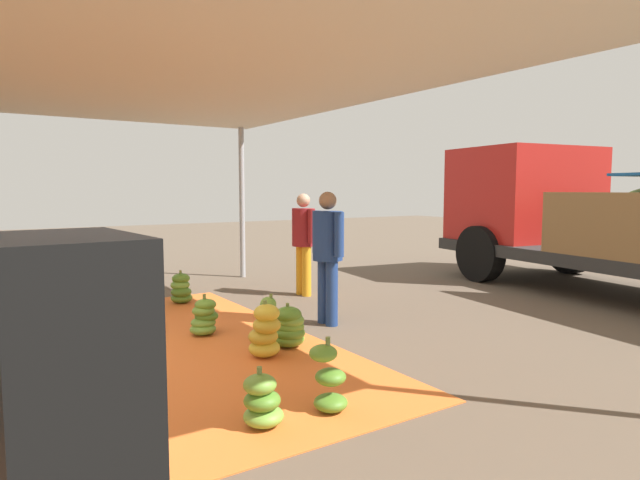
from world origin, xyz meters
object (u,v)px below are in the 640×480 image
banana_bunch_7 (60,337)px  worker_0 (303,236)px  banana_bunch_11 (204,318)px  banana_bunch_4 (134,292)px  banana_bunch_3 (262,402)px  banana_bunch_2 (181,289)px  banana_bunch_1 (265,333)px  banana_bunch_6 (11,316)px  worker_1 (328,248)px  banana_bunch_9 (289,328)px  cargo_truck_main (631,217)px  banana_bunch_8 (270,318)px  banana_bunch_0 (329,381)px  banana_bunch_12 (21,326)px

banana_bunch_7 → worker_0: worker_0 is taller
banana_bunch_11 → banana_bunch_4: bearing=-172.5°
banana_bunch_3 → banana_bunch_4: (-4.52, 0.27, 0.02)m
banana_bunch_2 → banana_bunch_7: 2.56m
banana_bunch_3 → banana_bunch_11: size_ratio=0.91×
banana_bunch_1 → banana_bunch_6: size_ratio=1.08×
banana_bunch_3 → worker_1: worker_1 is taller
banana_bunch_9 → banana_bunch_3: bearing=-35.5°
banana_bunch_9 → banana_bunch_11: bearing=-149.6°
cargo_truck_main → banana_bunch_4: bearing=-118.0°
banana_bunch_7 → banana_bunch_11: size_ratio=1.09×
banana_bunch_3 → banana_bunch_8: size_ratio=0.86×
banana_bunch_7 → banana_bunch_6: bearing=-163.2°
banana_bunch_3 → banana_bunch_0: bearing=86.5°
banana_bunch_8 → worker_0: size_ratio=0.31×
banana_bunch_1 → cargo_truck_main: cargo_truck_main is taller
banana_bunch_8 → banana_bunch_11: (-0.52, -0.56, -0.02)m
banana_bunch_4 → banana_bunch_7: size_ratio=0.89×
banana_bunch_0 → cargo_truck_main: bearing=99.7°
banana_bunch_8 → banana_bunch_7: bearing=-103.1°
banana_bunch_0 → worker_1: worker_1 is taller
banana_bunch_4 → banana_bunch_9: bearing=15.4°
banana_bunch_2 → banana_bunch_3: bearing=-11.5°
banana_bunch_3 → banana_bunch_6: (-3.58, -1.29, 0.05)m
cargo_truck_main → worker_0: cargo_truck_main is taller
banana_bunch_2 → worker_1: bearing=27.5°
banana_bunch_1 → worker_0: (-2.49, 1.96, 0.66)m
banana_bunch_12 → cargo_truck_main: 8.35m
banana_bunch_2 → banana_bunch_3: (4.26, -0.87, -0.03)m
banana_bunch_4 → worker_1: size_ratio=0.28×
banana_bunch_6 → cargo_truck_main: bearing=72.6°
banana_bunch_1 → banana_bunch_4: bearing=-171.9°
banana_bunch_2 → banana_bunch_12: 2.42m
banana_bunch_2 → worker_1: size_ratio=0.30×
banana_bunch_0 → banana_bunch_7: (-2.47, -1.47, -0.02)m
banana_bunch_2 → banana_bunch_9: (2.72, 0.22, -0.00)m
banana_bunch_4 → worker_0: worker_0 is taller
banana_bunch_12 → banana_bunch_4: bearing=134.3°
banana_bunch_7 → banana_bunch_0: bearing=30.8°
banana_bunch_0 → worker_1: (-2.16, 1.45, 0.70)m
banana_bunch_7 → worker_1: size_ratio=0.31×
banana_bunch_0 → banana_bunch_4: banana_bunch_0 is taller
banana_bunch_7 → banana_bunch_11: 1.48m
banana_bunch_1 → worker_0: 3.24m
banana_bunch_1 → banana_bunch_9: 0.42m
banana_bunch_2 → cargo_truck_main: (3.21, 5.94, 1.01)m
banana_bunch_1 → banana_bunch_11: bearing=-170.7°
banana_bunch_6 → banana_bunch_8: 2.88m
banana_bunch_6 → banana_bunch_8: size_ratio=1.07×
banana_bunch_3 → worker_0: bearing=145.1°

